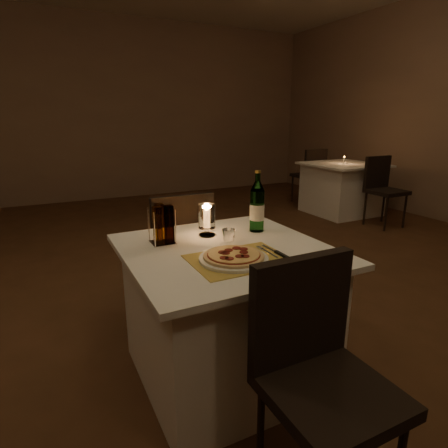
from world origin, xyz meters
name	(u,v)px	position (x,y,z in m)	size (l,w,h in m)	color
floor	(233,351)	(0.00, 0.00, -0.01)	(8.00, 10.00, 0.02)	#4C2C18
wall_back	(93,110)	(0.00, 5.01, 1.50)	(8.00, 0.02, 3.00)	#81624B
main_table	(226,313)	(-0.14, -0.17, 0.37)	(1.00, 1.00, 0.74)	white
chair_near	(316,358)	(-0.14, -0.89, 0.55)	(0.42, 0.42, 0.90)	black
chair_far	(179,243)	(-0.14, 0.54, 0.55)	(0.42, 0.42, 0.90)	black
placemat	(239,260)	(-0.16, -0.35, 0.74)	(0.45, 0.34, 0.00)	gold
plate	(234,259)	(-0.19, -0.35, 0.75)	(0.32, 0.32, 0.01)	white
pizza	(234,255)	(-0.19, -0.35, 0.77)	(0.28, 0.28, 0.02)	#D8B77F
fork	(266,251)	(0.01, -0.32, 0.75)	(0.02, 0.18, 0.00)	silver
knife	(279,253)	(0.04, -0.38, 0.75)	(0.02, 0.22, 0.01)	black
tumbler	(229,236)	(-0.08, -0.10, 0.77)	(0.07, 0.07, 0.07)	white
water_bottle	(257,207)	(0.16, 0.01, 0.88)	(0.08, 0.08, 0.35)	#5B9D54
hurricane_candle	(207,217)	(-0.14, 0.06, 0.85)	(0.09, 0.09, 0.18)	white
cruet_caddy	(162,226)	(-0.40, 0.03, 0.84)	(0.12, 0.12, 0.21)	white
neighbor_table_right	(342,188)	(3.05, 2.34, 0.37)	(1.00, 1.00, 0.74)	white
neighbor_chair_ra	(382,184)	(3.05, 1.63, 0.55)	(0.42, 0.42, 0.90)	black
neighbor_chair_rb	(311,171)	(3.05, 3.06, 0.55)	(0.42, 0.42, 0.90)	black
neighbor_candle_right	(344,160)	(3.05, 2.34, 0.79)	(0.03, 0.03, 0.11)	white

